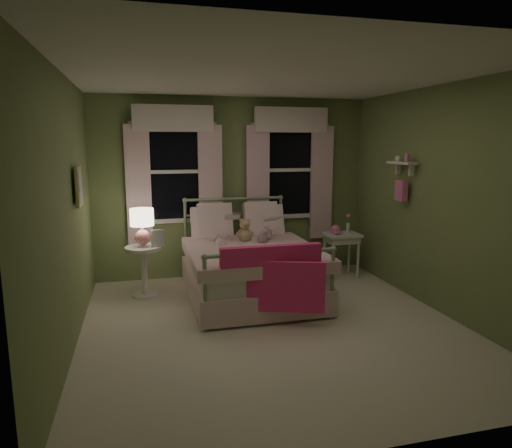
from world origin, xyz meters
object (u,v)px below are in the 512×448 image
object	(u,v)px
teddy_bear	(245,232)
nightstand_right	(341,240)
nightstand_left	(144,264)
child_right	(262,217)
table_lamp	(142,223)
bed	(249,267)
child_left	(221,217)

from	to	relation	value
teddy_bear	nightstand_right	xyz separation A→B (m)	(1.50, 0.23, -0.24)
nightstand_left	child_right	bearing A→B (deg)	3.49
nightstand_right	nightstand_left	bearing A→B (deg)	-176.63
nightstand_left	table_lamp	distance (m)	0.54
bed	child_right	xyz separation A→B (m)	(0.28, 0.42, 0.57)
child_left	nightstand_left	bearing A→B (deg)	17.65
teddy_bear	table_lamp	xyz separation A→B (m)	(-1.31, 0.06, 0.16)
child_right	table_lamp	xyz separation A→B (m)	(-1.59, -0.10, 0.00)
child_left	child_right	distance (m)	0.56
bed	table_lamp	size ratio (longest dim) A/B	4.36
nightstand_left	table_lamp	bearing A→B (deg)	0.00
bed	child_right	size ratio (longest dim) A/B	2.68
child_right	nightstand_left	xyz separation A→B (m)	(-1.59, -0.10, -0.53)
child_left	nightstand_left	distance (m)	1.17
bed	table_lamp	bearing A→B (deg)	166.08
bed	nightstand_right	world-z (taller)	bed
child_right	teddy_bear	bearing A→B (deg)	46.74
child_left	child_right	size ratio (longest dim) A/B	1.07
bed	child_left	distance (m)	0.78
teddy_bear	nightstand_right	distance (m)	1.54
table_lamp	nightstand_right	bearing A→B (deg)	3.37
teddy_bear	nightstand_right	size ratio (longest dim) A/B	0.50
child_left	table_lamp	world-z (taller)	child_left
nightstand_left	teddy_bear	bearing A→B (deg)	-2.69
child_left	nightstand_right	distance (m)	1.83
child_left	table_lamp	bearing A→B (deg)	17.65
nightstand_right	table_lamp	bearing A→B (deg)	-176.63
child_left	nightstand_right	bearing A→B (deg)	-165.51
child_right	teddy_bear	distance (m)	0.36
child_left	teddy_bear	bearing A→B (deg)	162.78
child_left	table_lamp	size ratio (longest dim) A/B	1.74
bed	teddy_bear	world-z (taller)	bed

